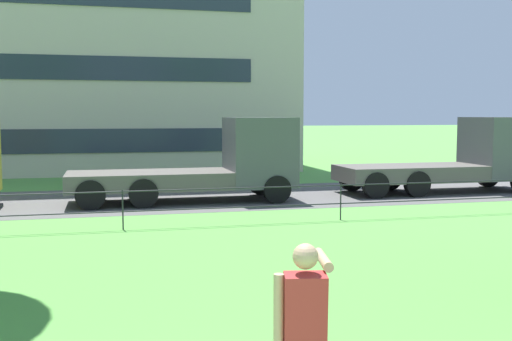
# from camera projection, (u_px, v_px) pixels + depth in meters

# --- Properties ---
(street_strip) EXTENTS (80.00, 6.49, 0.01)m
(street_strip) POSITION_uv_depth(u_px,v_px,m) (118.00, 200.00, 20.22)
(street_strip) COLOR #565454
(street_strip) RESTS_ON ground
(park_fence) EXTENTS (34.54, 0.04, 1.00)m
(park_fence) POSITION_uv_depth(u_px,v_px,m) (123.00, 203.00, 15.03)
(park_fence) COLOR #232328
(park_fence) RESTS_ON ground
(person_thrower) EXTENTS (0.63, 0.74, 1.75)m
(person_thrower) POSITION_uv_depth(u_px,v_px,m) (304.00, 336.00, 5.22)
(person_thrower) COLOR slate
(person_thrower) RESTS_ON ground
(flatbed_truck_center) EXTENTS (7.31, 2.44, 2.75)m
(flatbed_truck_center) POSITION_uv_depth(u_px,v_px,m) (216.00, 164.00, 20.08)
(flatbed_truck_center) COLOR #4C4C51
(flatbed_truck_center) RESTS_ON ground
(flatbed_truck_far_left) EXTENTS (7.31, 2.44, 2.75)m
(flatbed_truck_far_left) POSITION_uv_depth(u_px,v_px,m) (463.00, 159.00, 22.57)
(flatbed_truck_far_left) COLOR #4C4C51
(flatbed_truck_far_left) RESTS_ON ground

